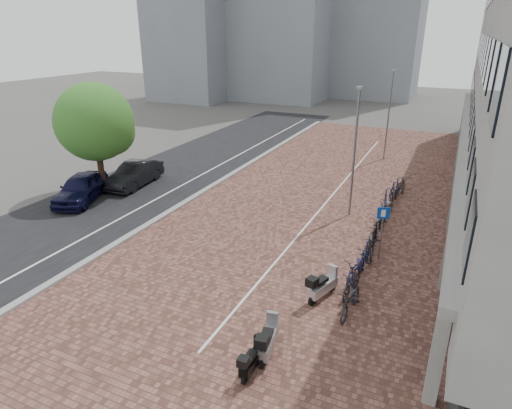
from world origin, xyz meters
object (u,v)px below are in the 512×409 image
object	(u,v)px
parking_sign	(382,225)
car_navy	(81,188)
scooter_back	(268,339)
car_dark	(135,174)
scooter_mid	(252,359)
scooter_front	(323,285)

from	to	relation	value
parking_sign	car_navy	bearing A→B (deg)	159.84
scooter_back	car_dark	bearing A→B (deg)	132.90
scooter_back	parking_sign	size ratio (longest dim) A/B	0.70
car_dark	scooter_back	xyz separation A→B (m)	(13.84, -10.84, -0.16)
car_navy	parking_sign	distance (m)	16.94
car_dark	car_navy	bearing A→B (deg)	-113.11
car_navy	car_dark	distance (m)	3.60
scooter_back	parking_sign	bearing A→B (deg)	66.01
car_navy	scooter_mid	bearing A→B (deg)	-49.85
car_navy	scooter_front	world-z (taller)	car_navy
scooter_mid	scooter_front	bearing A→B (deg)	79.90
car_dark	scooter_mid	xyz separation A→B (m)	(13.73, -11.71, -0.27)
scooter_mid	parking_sign	bearing A→B (deg)	75.28
scooter_front	scooter_back	world-z (taller)	scooter_front
scooter_mid	scooter_back	xyz separation A→B (m)	(0.11, 0.87, 0.11)
car_navy	scooter_back	bearing A→B (deg)	-47.05
scooter_mid	scooter_back	bearing A→B (deg)	82.19
scooter_mid	parking_sign	size ratio (longest dim) A/B	0.57
scooter_mid	scooter_back	distance (m)	0.88
car_dark	scooter_front	size ratio (longest dim) A/B	2.64
scooter_front	scooter_back	xyz separation A→B (m)	(-0.64, -3.61, -0.00)
car_navy	parking_sign	world-z (taller)	parking_sign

